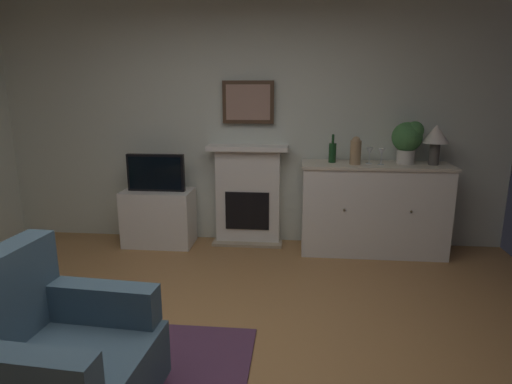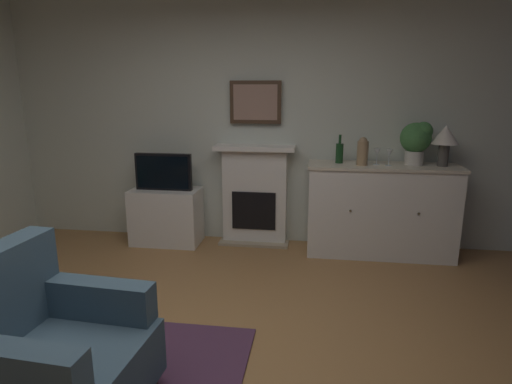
# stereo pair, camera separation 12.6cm
# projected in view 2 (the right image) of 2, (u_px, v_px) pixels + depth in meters

# --- Properties ---
(ground_plane) EXTENTS (5.59, 4.97, 0.10)m
(ground_plane) POSITION_uv_depth(u_px,v_px,m) (198.00, 379.00, 2.65)
(ground_plane) COLOR #9E7042
(ground_plane) RESTS_ON ground
(wall_rear) EXTENTS (5.59, 0.06, 3.00)m
(wall_rear) POSITION_uv_depth(u_px,v_px,m) (255.00, 107.00, 4.64)
(wall_rear) COLOR silver
(wall_rear) RESTS_ON ground_plane
(fireplace_unit) EXTENTS (0.87, 0.30, 1.10)m
(fireplace_unit) POSITION_uv_depth(u_px,v_px,m) (255.00, 195.00, 4.74)
(fireplace_unit) COLOR white
(fireplace_unit) RESTS_ON ground_plane
(framed_picture) EXTENTS (0.55, 0.04, 0.45)m
(framed_picture) POSITION_uv_depth(u_px,v_px,m) (255.00, 102.00, 4.55)
(framed_picture) COLOR #473323
(sideboard_cabinet) EXTENTS (1.50, 0.49, 0.95)m
(sideboard_cabinet) POSITION_uv_depth(u_px,v_px,m) (381.00, 210.00, 4.40)
(sideboard_cabinet) COLOR white
(sideboard_cabinet) RESTS_ON ground_plane
(table_lamp) EXTENTS (0.26, 0.26, 0.40)m
(table_lamp) POSITION_uv_depth(u_px,v_px,m) (445.00, 138.00, 4.15)
(table_lamp) COLOR #4C4742
(table_lamp) RESTS_ON sideboard_cabinet
(wine_bottle) EXTENTS (0.08, 0.08, 0.29)m
(wine_bottle) POSITION_uv_depth(u_px,v_px,m) (339.00, 153.00, 4.37)
(wine_bottle) COLOR #193F1E
(wine_bottle) RESTS_ON sideboard_cabinet
(wine_glass_left) EXTENTS (0.07, 0.07, 0.16)m
(wine_glass_left) POSITION_uv_depth(u_px,v_px,m) (377.00, 153.00, 4.28)
(wine_glass_left) COLOR silver
(wine_glass_left) RESTS_ON sideboard_cabinet
(wine_glass_center) EXTENTS (0.07, 0.07, 0.16)m
(wine_glass_center) POSITION_uv_depth(u_px,v_px,m) (389.00, 154.00, 4.21)
(wine_glass_center) COLOR silver
(wine_glass_center) RESTS_ON sideboard_cabinet
(vase_decorative) EXTENTS (0.11, 0.11, 0.28)m
(vase_decorative) POSITION_uv_depth(u_px,v_px,m) (363.00, 151.00, 4.24)
(vase_decorative) COLOR #9E7F5B
(vase_decorative) RESTS_ON sideboard_cabinet
(tv_cabinet) EXTENTS (0.75, 0.42, 0.62)m
(tv_cabinet) POSITION_uv_depth(u_px,v_px,m) (166.00, 216.00, 4.77)
(tv_cabinet) COLOR white
(tv_cabinet) RESTS_ON ground_plane
(tv_set) EXTENTS (0.62, 0.07, 0.40)m
(tv_set) POSITION_uv_depth(u_px,v_px,m) (163.00, 172.00, 4.63)
(tv_set) COLOR black
(tv_set) RESTS_ON tv_cabinet
(potted_plant_small) EXTENTS (0.30, 0.30, 0.43)m
(potted_plant_small) POSITION_uv_depth(u_px,v_px,m) (417.00, 139.00, 4.23)
(potted_plant_small) COLOR beige
(potted_plant_small) RESTS_ON sideboard_cabinet
(armchair) EXTENTS (0.86, 0.83, 0.92)m
(armchair) POSITION_uv_depth(u_px,v_px,m) (49.00, 353.00, 2.18)
(armchair) COLOR #3F596B
(armchair) RESTS_ON ground_plane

